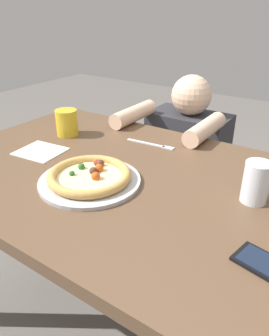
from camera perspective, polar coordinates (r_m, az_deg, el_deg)
The scene contains 8 objects.
ground_plane at distance 1.53m, azimuth -0.60°, elevation -26.74°, with size 8.00×8.00×0.00m, color #66605B.
dining_table at distance 1.08m, azimuth -0.76°, elevation -6.13°, with size 1.37×0.85×0.75m.
pizza_near at distance 0.98m, azimuth -7.93°, elevation -1.63°, with size 0.31×0.31×0.04m.
drink_cup_colored at distance 1.35m, azimuth -11.88°, elevation 7.88°, with size 0.09×0.09×0.10m.
water_cup_clear at distance 0.92m, azimuth 20.75°, elevation -2.28°, with size 0.07×0.07×0.12m.
paper_napkin at distance 1.23m, azimuth -16.31°, elevation 2.86°, with size 0.16×0.14×0.00m, color white.
fork at distance 1.24m, azimuth 3.30°, elevation 4.15°, with size 0.20×0.04×0.00m.
diner_seated at distance 1.73m, azimuth 8.82°, elevation -1.20°, with size 0.42×0.52×0.94m.
Camera 1 is at (0.52, -0.74, 1.24)m, focal length 34.43 mm.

